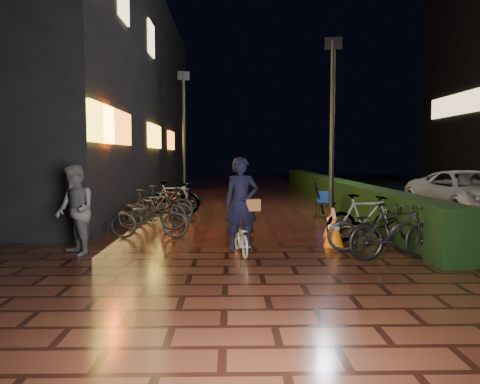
{
  "coord_description": "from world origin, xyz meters",
  "views": [
    {
      "loc": [
        -0.47,
        -9.4,
        1.86
      ],
      "look_at": [
        -0.29,
        0.28,
        1.1
      ],
      "focal_mm": 35.0,
      "sensor_mm": 36.0,
      "label": 1
    }
  ],
  "objects_px": {
    "bystander_person": "(75,210)",
    "cart_assembly": "(325,198)",
    "cyclist": "(241,219)",
    "traffic_barrier": "(333,226)",
    "van": "(471,195)"
  },
  "relations": [
    {
      "from": "cart_assembly",
      "to": "traffic_barrier",
      "type": "bearing_deg",
      "value": -98.82
    },
    {
      "from": "cart_assembly",
      "to": "bystander_person",
      "type": "bearing_deg",
      "value": -136.95
    },
    {
      "from": "van",
      "to": "traffic_barrier",
      "type": "distance_m",
      "value": 6.06
    },
    {
      "from": "van",
      "to": "cart_assembly",
      "type": "distance_m",
      "value": 4.27
    },
    {
      "from": "bystander_person",
      "to": "traffic_barrier",
      "type": "height_order",
      "value": "bystander_person"
    },
    {
      "from": "traffic_barrier",
      "to": "bystander_person",
      "type": "bearing_deg",
      "value": -165.16
    },
    {
      "from": "bystander_person",
      "to": "cyclist",
      "type": "xyz_separation_m",
      "value": [
        3.08,
        -0.03,
        -0.17
      ]
    },
    {
      "from": "bystander_person",
      "to": "cyclist",
      "type": "bearing_deg",
      "value": 52.75
    },
    {
      "from": "bystander_person",
      "to": "van",
      "type": "xyz_separation_m",
      "value": [
        9.97,
        4.95,
        -0.14
      ]
    },
    {
      "from": "bystander_person",
      "to": "cart_assembly",
      "type": "bearing_deg",
      "value": 96.34
    },
    {
      "from": "bystander_person",
      "to": "cyclist",
      "type": "relative_size",
      "value": 0.93
    },
    {
      "from": "cyclist",
      "to": "traffic_barrier",
      "type": "height_order",
      "value": "cyclist"
    },
    {
      "from": "cyclist",
      "to": "cart_assembly",
      "type": "relative_size",
      "value": 1.67
    },
    {
      "from": "cyclist",
      "to": "cart_assembly",
      "type": "bearing_deg",
      "value": 63.79
    },
    {
      "from": "bystander_person",
      "to": "van",
      "type": "height_order",
      "value": "bystander_person"
    }
  ]
}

